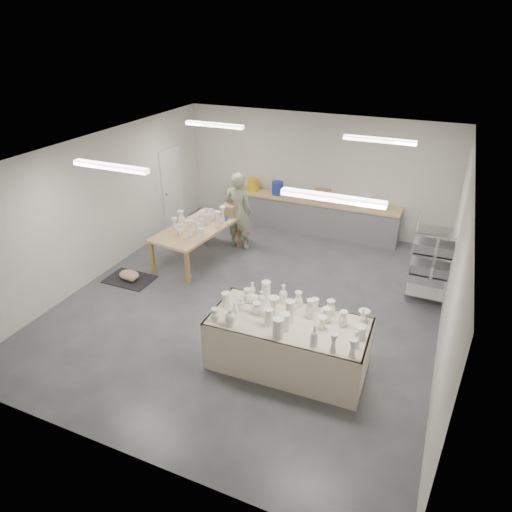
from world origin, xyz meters
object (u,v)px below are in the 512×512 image
at_px(drying_table, 288,342).
at_px(red_stool, 244,233).
at_px(work_table, 201,225).
at_px(potter, 239,211).

bearing_deg(drying_table, red_stool, 121.87).
xyz_separation_m(drying_table, work_table, (-3.12, 2.77, 0.37)).
distance_m(work_table, red_stool, 1.40).
distance_m(drying_table, work_table, 4.19).
distance_m(drying_table, potter, 4.50).
distance_m(drying_table, red_stool, 4.70).
relative_size(drying_table, red_stool, 6.57).
bearing_deg(red_stool, potter, -90.00).
distance_m(potter, red_stool, 0.74).
bearing_deg(potter, red_stool, -88.49).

